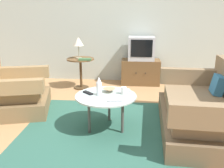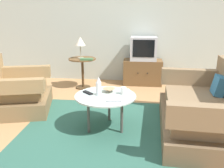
{
  "view_description": "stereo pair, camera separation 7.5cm",
  "coord_description": "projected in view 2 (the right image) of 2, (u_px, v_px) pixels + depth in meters",
  "views": [
    {
      "loc": [
        0.37,
        -2.87,
        1.52
      ],
      "look_at": [
        0.09,
        0.31,
        0.55
      ],
      "focal_mm": 38.52,
      "sensor_mm": 36.0,
      "label": 1
    },
    {
      "loc": [
        0.45,
        -2.87,
        1.52
      ],
      "look_at": [
        0.09,
        0.31,
        0.55
      ],
      "focal_mm": 38.52,
      "sensor_mm": 36.0,
      "label": 2
    }
  ],
  "objects": [
    {
      "name": "mug",
      "position": [
        124.0,
        91.0,
        3.16
      ],
      "size": [
        0.13,
        0.08,
        0.09
      ],
      "color": "white",
      "rests_on": "coffee_table"
    },
    {
      "name": "back_wall",
      "position": [
        119.0,
        19.0,
        5.19
      ],
      "size": [
        9.0,
        0.12,
        2.7
      ],
      "primitive_type": "cube",
      "color": "#B2BCB2",
      "rests_on": "ground"
    },
    {
      "name": "book",
      "position": [
        87.0,
        59.0,
        4.63
      ],
      "size": [
        0.26,
        0.17,
        0.03
      ],
      "rotation": [
        0.0,
        0.0,
        0.12
      ],
      "color": "#3D663D",
      "rests_on": "side_table"
    },
    {
      "name": "ground_plane",
      "position": [
        103.0,
        130.0,
        3.22
      ],
      "size": [
        16.0,
        16.0,
        0.0
      ],
      "primitive_type": "plane",
      "color": "#AD7F51"
    },
    {
      "name": "side_table",
      "position": [
        82.0,
        67.0,
        4.84
      ],
      "size": [
        0.54,
        0.54,
        0.62
      ],
      "color": "brown",
      "rests_on": "ground"
    },
    {
      "name": "table_lamp",
      "position": [
        80.0,
        42.0,
        4.68
      ],
      "size": [
        0.2,
        0.2,
        0.42
      ],
      "color": "#9E937A",
      "rests_on": "side_table"
    },
    {
      "name": "vase",
      "position": [
        99.0,
        86.0,
        3.1
      ],
      "size": [
        0.07,
        0.07,
        0.25
      ],
      "color": "white",
      "rests_on": "coffee_table"
    },
    {
      "name": "tv_stand",
      "position": [
        143.0,
        72.0,
        5.16
      ],
      "size": [
        0.81,
        0.44,
        0.53
      ],
      "color": "brown",
      "rests_on": "ground"
    },
    {
      "name": "coffee_table",
      "position": [
        106.0,
        98.0,
        3.14
      ],
      "size": [
        0.8,
        0.8,
        0.47
      ],
      "color": "#B2C6C1",
      "rests_on": "ground"
    },
    {
      "name": "armchair",
      "position": [
        15.0,
        93.0,
        3.78
      ],
      "size": [
        1.14,
        1.18,
        0.84
      ],
      "rotation": [
        0.0,
        0.0,
        -1.32
      ],
      "color": "brown",
      "rests_on": "ground"
    },
    {
      "name": "tv_remote_dark",
      "position": [
        88.0,
        93.0,
        3.2
      ],
      "size": [
        0.16,
        0.15,
        0.02
      ],
      "rotation": [
        0.0,
        0.0,
        2.37
      ],
      "color": "black",
      "rests_on": "coffee_table"
    },
    {
      "name": "couch",
      "position": [
        205.0,
        111.0,
        3.07
      ],
      "size": [
        1.05,
        1.7,
        0.89
      ],
      "rotation": [
        0.0,
        0.0,
        1.51
      ],
      "color": "brown",
      "rests_on": "ground"
    },
    {
      "name": "tv_remote_silver",
      "position": [
        114.0,
        101.0,
        2.91
      ],
      "size": [
        0.18,
        0.07,
        0.02
      ],
      "rotation": [
        0.0,
        0.0,
        0.17
      ],
      "color": "#B2B2B7",
      "rests_on": "coffee_table"
    },
    {
      "name": "television",
      "position": [
        143.0,
        49.0,
        5.0
      ],
      "size": [
        0.54,
        0.39,
        0.48
      ],
      "color": "#B7B7BC",
      "rests_on": "tv_stand"
    },
    {
      "name": "area_rug",
      "position": [
        106.0,
        128.0,
        3.26
      ],
      "size": [
        2.19,
        1.98,
        0.0
      ],
      "primitive_type": "cube",
      "color": "#2D5B4C",
      "rests_on": "ground"
    },
    {
      "name": "bowl",
      "position": [
        109.0,
        90.0,
        3.25
      ],
      "size": [
        0.17,
        0.17,
        0.05
      ],
      "color": "tan",
      "rests_on": "coffee_table"
    }
  ]
}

